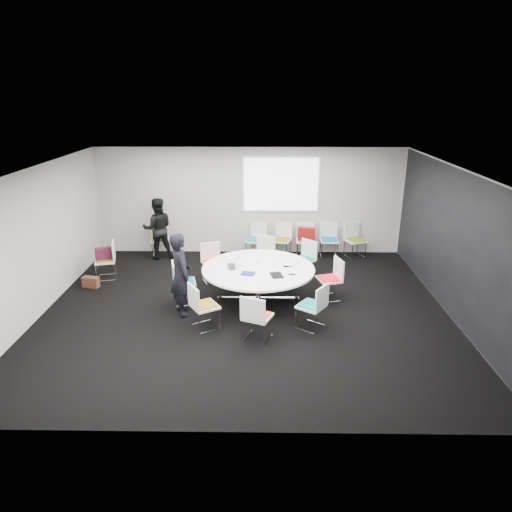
{
  "coord_description": "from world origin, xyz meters",
  "views": [
    {
      "loc": [
        0.33,
        -8.23,
        4.15
      ],
      "look_at": [
        0.2,
        0.4,
        1.0
      ],
      "focal_mm": 32.0,
      "sensor_mm": 36.0,
      "label": 1
    }
  ],
  "objects_px": {
    "conference_table": "(258,276)",
    "chair_spare_left": "(107,267)",
    "chair_ring_d": "(213,270)",
    "chair_back_a": "(256,246)",
    "person_main": "(181,274)",
    "maroon_bag": "(104,253)",
    "laptop": "(234,266)",
    "chair_ring_f": "(204,314)",
    "chair_back_b": "(281,246)",
    "chair_ring_g": "(257,325)",
    "chair_ring_h": "(312,314)",
    "chair_back_d": "(329,246)",
    "cup": "(258,261)",
    "brown_bag": "(91,282)",
    "chair_back_c": "(305,246)",
    "chair_person_back": "(161,246)",
    "chair_ring_c": "(263,262)",
    "chair_ring_e": "(184,290)",
    "chair_back_e": "(355,247)",
    "person_back": "(158,228)",
    "chair_ring_a": "(329,287)",
    "chair_ring_b": "(303,266)"
  },
  "relations": [
    {
      "from": "chair_back_d",
      "to": "chair_back_a",
      "type": "bearing_deg",
      "value": 1.62
    },
    {
      "from": "person_main",
      "to": "person_back",
      "type": "bearing_deg",
      "value": -4.3
    },
    {
      "from": "chair_ring_a",
      "to": "brown_bag",
      "type": "bearing_deg",
      "value": 68.83
    },
    {
      "from": "chair_back_a",
      "to": "chair_person_back",
      "type": "height_order",
      "value": "same"
    },
    {
      "from": "chair_ring_d",
      "to": "chair_back_a",
      "type": "xyz_separation_m",
      "value": [
        0.96,
        1.69,
        0.0
      ]
    },
    {
      "from": "chair_back_b",
      "to": "chair_spare_left",
      "type": "bearing_deg",
      "value": 40.11
    },
    {
      "from": "chair_ring_b",
      "to": "chair_ring_e",
      "type": "bearing_deg",
      "value": 73.36
    },
    {
      "from": "conference_table",
      "to": "chair_back_c",
      "type": "distance_m",
      "value": 2.98
    },
    {
      "from": "person_main",
      "to": "maroon_bag",
      "type": "relative_size",
      "value": 4.12
    },
    {
      "from": "conference_table",
      "to": "person_back",
      "type": "height_order",
      "value": "person_back"
    },
    {
      "from": "chair_back_d",
      "to": "cup",
      "type": "xyz_separation_m",
      "value": [
        -1.84,
        -2.45,
        0.5
      ]
    },
    {
      "from": "chair_ring_f",
      "to": "laptop",
      "type": "xyz_separation_m",
      "value": [
        0.48,
        1.22,
        0.47
      ]
    },
    {
      "from": "chair_ring_a",
      "to": "chair_ring_b",
      "type": "xyz_separation_m",
      "value": [
        -0.44,
        1.16,
        0.0
      ]
    },
    {
      "from": "conference_table",
      "to": "chair_ring_h",
      "type": "xyz_separation_m",
      "value": [
        0.99,
        -1.16,
        -0.27
      ]
    },
    {
      "from": "chair_ring_g",
      "to": "chair_ring_h",
      "type": "xyz_separation_m",
      "value": [
        1.0,
        0.44,
        0.0
      ]
    },
    {
      "from": "cup",
      "to": "chair_ring_f",
      "type": "bearing_deg",
      "value": -123.29
    },
    {
      "from": "chair_ring_d",
      "to": "chair_back_c",
      "type": "height_order",
      "value": "same"
    },
    {
      "from": "chair_back_c",
      "to": "person_main",
      "type": "bearing_deg",
      "value": 54.07
    },
    {
      "from": "chair_ring_h",
      "to": "cup",
      "type": "relative_size",
      "value": 9.78
    },
    {
      "from": "chair_back_d",
      "to": "chair_back_b",
      "type": "bearing_deg",
      "value": 0.7
    },
    {
      "from": "cup",
      "to": "person_main",
      "type": "bearing_deg",
      "value": -148.7
    },
    {
      "from": "chair_ring_e",
      "to": "chair_back_e",
      "type": "xyz_separation_m",
      "value": [
        4.03,
        2.85,
        0.0
      ]
    },
    {
      "from": "chair_ring_g",
      "to": "chair_ring_d",
      "type": "bearing_deg",
      "value": 134.47
    },
    {
      "from": "maroon_bag",
      "to": "chair_spare_left",
      "type": "bearing_deg",
      "value": 14.25
    },
    {
      "from": "conference_table",
      "to": "maroon_bag",
      "type": "distance_m",
      "value": 3.73
    },
    {
      "from": "chair_back_a",
      "to": "chair_back_c",
      "type": "distance_m",
      "value": 1.29
    },
    {
      "from": "brown_bag",
      "to": "maroon_bag",
      "type": "bearing_deg",
      "value": 69.02
    },
    {
      "from": "chair_ring_a",
      "to": "chair_ring_f",
      "type": "relative_size",
      "value": 1.0
    },
    {
      "from": "laptop",
      "to": "maroon_bag",
      "type": "height_order",
      "value": "maroon_bag"
    },
    {
      "from": "chair_ring_e",
      "to": "chair_spare_left",
      "type": "distance_m",
      "value": 2.38
    },
    {
      "from": "chair_person_back",
      "to": "chair_ring_c",
      "type": "bearing_deg",
      "value": 148.34
    },
    {
      "from": "laptop",
      "to": "cup",
      "type": "relative_size",
      "value": 3.89
    },
    {
      "from": "chair_ring_f",
      "to": "chair_ring_g",
      "type": "bearing_deg",
      "value": 35.59
    },
    {
      "from": "chair_ring_f",
      "to": "chair_back_d",
      "type": "relative_size",
      "value": 1.0
    },
    {
      "from": "chair_ring_d",
      "to": "person_main",
      "type": "bearing_deg",
      "value": 52.64
    },
    {
      "from": "chair_ring_g",
      "to": "chair_back_e",
      "type": "relative_size",
      "value": 1.0
    },
    {
      "from": "chair_back_c",
      "to": "brown_bag",
      "type": "distance_m",
      "value": 5.38
    },
    {
      "from": "conference_table",
      "to": "person_main",
      "type": "distance_m",
      "value": 1.62
    },
    {
      "from": "laptop",
      "to": "chair_back_b",
      "type": "bearing_deg",
      "value": -30.09
    },
    {
      "from": "laptop",
      "to": "chair_ring_f",
      "type": "bearing_deg",
      "value": 150.6
    },
    {
      "from": "chair_ring_d",
      "to": "chair_ring_h",
      "type": "height_order",
      "value": "same"
    },
    {
      "from": "chair_back_a",
      "to": "chair_ring_e",
      "type": "bearing_deg",
      "value": 85.04
    },
    {
      "from": "person_main",
      "to": "maroon_bag",
      "type": "bearing_deg",
      "value": 25.81
    },
    {
      "from": "person_main",
      "to": "laptop",
      "type": "height_order",
      "value": "person_main"
    },
    {
      "from": "chair_back_a",
      "to": "chair_spare_left",
      "type": "height_order",
      "value": "same"
    },
    {
      "from": "chair_ring_f",
      "to": "laptop",
      "type": "relative_size",
      "value": 2.51
    },
    {
      "from": "chair_back_e",
      "to": "cup",
      "type": "distance_m",
      "value": 3.55
    },
    {
      "from": "conference_table",
      "to": "chair_spare_left",
      "type": "bearing_deg",
      "value": 162.14
    },
    {
      "from": "chair_ring_c",
      "to": "chair_ring_e",
      "type": "xyz_separation_m",
      "value": [
        -1.63,
        -1.66,
        0.0
      ]
    },
    {
      "from": "chair_ring_g",
      "to": "chair_ring_a",
      "type": "bearing_deg",
      "value": 71.45
    }
  ]
}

